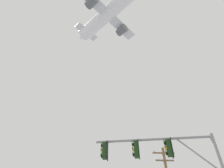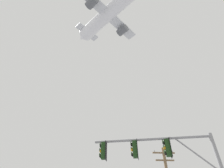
{
  "view_description": "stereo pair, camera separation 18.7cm",
  "coord_description": "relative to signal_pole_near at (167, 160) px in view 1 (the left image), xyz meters",
  "views": [
    {
      "loc": [
        0.05,
        -3.28,
        1.79
      ],
      "look_at": [
        1.11,
        14.31,
        15.54
      ],
      "focal_mm": 29.36,
      "sensor_mm": 36.0,
      "label": 1
    },
    {
      "loc": [
        0.24,
        -3.29,
        1.79
      ],
      "look_at": [
        1.11,
        14.31,
        15.54
      ],
      "focal_mm": 29.36,
      "sensor_mm": 36.0,
      "label": 2
    }
  ],
  "objects": [
    {
      "name": "signal_pole_near",
      "position": [
        0.0,
        0.0,
        0.0
      ],
      "size": [
        6.44,
        1.44,
        5.84
      ],
      "color": "gray",
      "rests_on": "ground"
    },
    {
      "name": "airplane",
      "position": [
        -2.46,
        20.1,
        47.84
      ],
      "size": [
        22.72,
        24.09,
        8.04
      ],
      "color": "white"
    }
  ]
}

